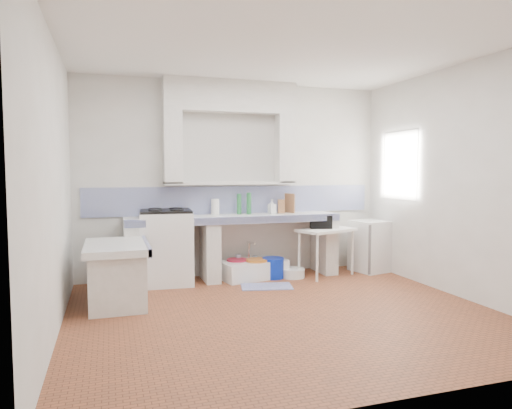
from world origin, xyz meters
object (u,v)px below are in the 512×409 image
object	(u,v)px
stove	(166,248)
fridge	(371,246)
side_table	(326,252)
sink	(253,270)

from	to	relation	value
stove	fridge	bearing A→B (deg)	1.22
side_table	fridge	size ratio (longest dim) A/B	1.08
stove	side_table	distance (m)	2.28
sink	fridge	world-z (taller)	fridge
fridge	sink	bearing A→B (deg)	162.93
sink	side_table	bearing A→B (deg)	-23.13
sink	side_table	world-z (taller)	side_table
side_table	stove	bearing A→B (deg)	153.67
side_table	fridge	world-z (taller)	fridge
side_table	fridge	bearing A→B (deg)	-13.00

